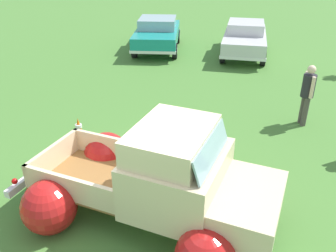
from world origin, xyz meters
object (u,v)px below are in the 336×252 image
object	(u,v)px
vintage_pickup_truck	(163,186)
lane_cone_1	(79,130)
show_car_0	(157,33)
show_car_1	(245,37)
spectator_0	(307,92)

from	to	relation	value
vintage_pickup_truck	lane_cone_1	world-z (taller)	vintage_pickup_truck
show_car_0	lane_cone_1	size ratio (longest dim) A/B	7.26
show_car_0	show_car_1	world-z (taller)	same
show_car_1	lane_cone_1	world-z (taller)	show_car_1
vintage_pickup_truck	show_car_1	world-z (taller)	vintage_pickup_truck
vintage_pickup_truck	show_car_0	distance (m)	11.58
vintage_pickup_truck	show_car_1	bearing A→B (deg)	95.26
show_car_1	lane_cone_1	xyz separation A→B (m)	(-3.08, -9.07, -0.47)
show_car_0	show_car_1	xyz separation A→B (m)	(3.96, 0.27, -0.00)
show_car_0	spectator_0	bearing A→B (deg)	32.49
show_car_1	lane_cone_1	distance (m)	9.59
lane_cone_1	spectator_0	bearing A→B (deg)	26.09
vintage_pickup_truck	show_car_1	size ratio (longest dim) A/B	1.08
show_car_1	lane_cone_1	bearing A→B (deg)	-23.29
spectator_0	lane_cone_1	distance (m)	6.04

